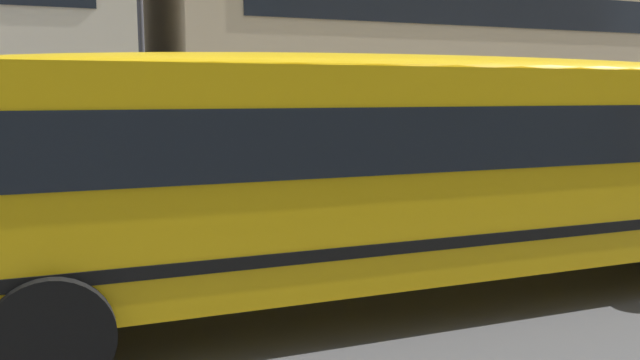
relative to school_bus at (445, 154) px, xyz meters
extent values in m
plane|color=#4C4C4F|center=(0.93, 1.92, -1.71)|extent=(400.00, 400.00, 0.00)
cube|color=gray|center=(0.93, 9.38, -1.71)|extent=(120.00, 3.00, 0.01)
cube|color=silver|center=(0.93, 1.92, -1.71)|extent=(110.00, 0.16, 0.01)
cube|color=yellow|center=(-0.25, 0.00, -0.11)|extent=(11.03, 2.60, 2.20)
cube|color=black|center=(-0.25, 0.00, 0.29)|extent=(10.37, 2.63, 0.64)
cube|color=black|center=(-0.25, 0.00, -0.76)|extent=(11.05, 2.63, 0.12)
ellipsoid|color=yellow|center=(-0.25, 0.00, 0.99)|extent=(10.59, 2.40, 0.36)
cylinder|color=black|center=(3.94, 1.22, -1.21)|extent=(1.00, 0.29, 1.00)
cylinder|color=black|center=(-4.42, 1.29, -1.21)|extent=(1.00, 0.29, 1.00)
cylinder|color=black|center=(-4.44, -1.21, -1.21)|extent=(1.00, 0.29, 1.00)
cylinder|color=#38383D|center=(-2.64, 8.68, 1.54)|extent=(0.14, 0.14, 6.50)
cube|color=black|center=(8.81, 10.86, 0.21)|extent=(16.90, 0.04, 1.10)
cube|color=black|center=(8.81, 10.86, 3.41)|extent=(16.90, 0.04, 1.10)
camera|label=1|loc=(-4.21, -6.54, 0.74)|focal=35.38mm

